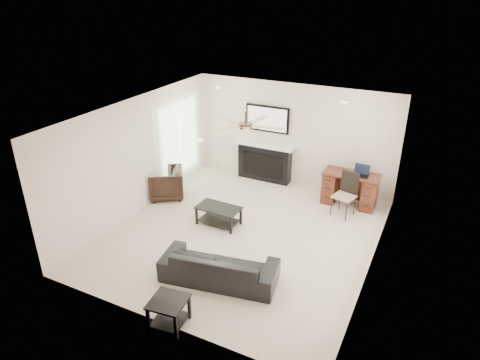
{
  "coord_description": "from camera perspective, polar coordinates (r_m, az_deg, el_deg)",
  "views": [
    {
      "loc": [
        3.21,
        -6.6,
        4.65
      ],
      "look_at": [
        -0.11,
        0.09,
        1.14
      ],
      "focal_mm": 32.0,
      "sensor_mm": 36.0,
      "label": 1
    }
  ],
  "objects": [
    {
      "name": "laptop",
      "position": [
        9.66,
        15.85,
        1.16
      ],
      "size": [
        0.33,
        0.24,
        0.23
      ],
      "primitive_type": "cube",
      "color": "black",
      "rests_on": "desk"
    },
    {
      "name": "desk",
      "position": [
        9.91,
        14.42,
        -1.19
      ],
      "size": [
        1.22,
        0.56,
        0.76
      ],
      "primitive_type": "cube",
      "color": "#402110",
      "rests_on": "ground"
    },
    {
      "name": "end_table_near",
      "position": [
        6.64,
        -9.43,
        -17.05
      ],
      "size": [
        0.58,
        0.58,
        0.45
      ],
      "primitive_type": "cube",
      "rotation": [
        0.0,
        0.0,
        0.13
      ],
      "color": "black",
      "rests_on": "ground"
    },
    {
      "name": "fireplace_unit",
      "position": [
        10.62,
        3.32,
        4.77
      ],
      "size": [
        1.52,
        0.34,
        1.91
      ],
      "primitive_type": "cube",
      "color": "black",
      "rests_on": "ground"
    },
    {
      "name": "armchair",
      "position": [
        10.09,
        -9.83,
        -0.41
      ],
      "size": [
        1.07,
        1.06,
        0.71
      ],
      "primitive_type": "imported",
      "rotation": [
        0.0,
        0.0,
        -0.98
      ],
      "color": "black",
      "rests_on": "ground"
    },
    {
      "name": "sofa",
      "position": [
        7.34,
        -2.78,
        -11.34
      ],
      "size": [
        2.06,
        1.1,
        0.57
      ],
      "primitive_type": "imported",
      "rotation": [
        0.0,
        0.0,
        3.32
      ],
      "color": "black",
      "rests_on": "ground"
    },
    {
      "name": "room_shell",
      "position": [
        7.9,
        1.89,
        3.12
      ],
      "size": [
        5.5,
        5.54,
        2.52
      ],
      "color": "beige",
      "rests_on": "ground"
    },
    {
      "name": "desk_chair",
      "position": [
        9.38,
        13.72,
        -1.96
      ],
      "size": [
        0.52,
        0.54,
        0.97
      ],
      "primitive_type": "cube",
      "rotation": [
        0.0,
        0.0,
        -0.27
      ],
      "color": "black",
      "rests_on": "ground"
    },
    {
      "name": "coffee_table",
      "position": [
        8.92,
        -2.87,
        -4.77
      ],
      "size": [
        0.92,
        0.53,
        0.4
      ],
      "primitive_type": "cube",
      "rotation": [
        0.0,
        0.0,
        -0.03
      ],
      "color": "black",
      "rests_on": "ground"
    },
    {
      "name": "end_table_left",
      "position": [
        9.76,
        -15.98,
        -2.85
      ],
      "size": [
        0.52,
        0.52,
        0.45
      ],
      "primitive_type": "cube",
      "rotation": [
        0.0,
        0.0,
        -0.04
      ],
      "color": "black",
      "rests_on": "ground"
    }
  ]
}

